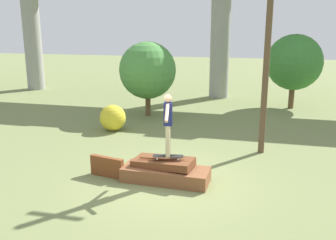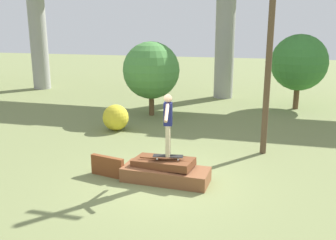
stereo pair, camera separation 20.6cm
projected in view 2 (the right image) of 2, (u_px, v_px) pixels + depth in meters
The scene contains 9 objects.
ground_plane at pixel (166, 181), 10.26m from camera, with size 80.00×80.00×0.00m, color olive.
scrap_pile at pixel (165, 171), 10.22m from camera, with size 2.40×1.08×0.65m.
scrap_plank_loose at pixel (107, 166), 10.53m from camera, with size 1.05×0.35×0.58m.
skateboard at pixel (168, 156), 10.09m from camera, with size 0.84×0.36×0.09m.
skater at pixel (168, 120), 9.84m from camera, with size 0.30×1.27×1.68m.
utility_pole at pixel (270, 40), 11.59m from camera, with size 1.30×0.20×7.14m.
tree_behind_left at pixel (299, 63), 18.50m from camera, with size 2.78×2.78×3.73m.
tree_behind_right at pixel (151, 70), 17.19m from camera, with size 2.62×2.62×3.44m.
bush_yellow_flowering at pixel (116, 117), 15.09m from camera, with size 1.05×1.05×1.05m.
Camera 2 is at (2.55, -9.18, 4.17)m, focal length 40.00 mm.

